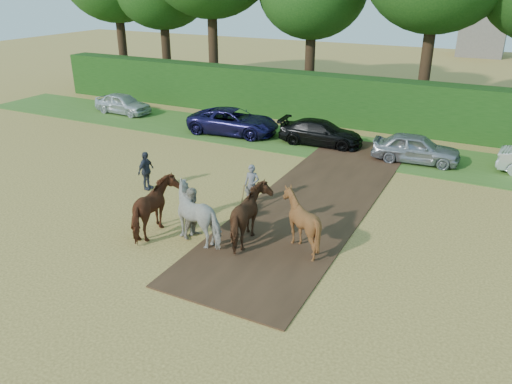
{
  "coord_description": "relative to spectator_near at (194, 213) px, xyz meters",
  "views": [
    {
      "loc": [
        7.83,
        -11.17,
        8.47
      ],
      "look_at": [
        0.39,
        3.5,
        1.4
      ],
      "focal_mm": 35.0,
      "sensor_mm": 36.0,
      "label": 1
    }
  ],
  "objects": [
    {
      "name": "spectator_far",
      "position": [
        -4.24,
        2.69,
        -0.08
      ],
      "size": [
        0.43,
        1.0,
        1.69
      ],
      "primitive_type": "imported",
      "rotation": [
        0.0,
        0.0,
        1.59
      ],
      "color": "#2A2D38",
      "rests_on": "ground"
    },
    {
      "name": "spectator_near",
      "position": [
        0.0,
        0.0,
        0.0
      ],
      "size": [
        0.93,
        1.06,
        1.85
      ],
      "primitive_type": "imported",
      "rotation": [
        0.0,
        0.0,
        1.28
      ],
      "color": "#AEA789",
      "rests_on": "ground"
    },
    {
      "name": "parked_cars",
      "position": [
        2.42,
        12.1,
        -0.22
      ],
      "size": [
        35.03,
        3.63,
        1.48
      ],
      "color": "silver",
      "rests_on": "ground"
    },
    {
      "name": "plough_team",
      "position": [
        1.17,
        0.29,
        0.07
      ],
      "size": [
        6.68,
        5.37,
        2.0
      ],
      "color": "#5C2717",
      "rests_on": "ground"
    },
    {
      "name": "earth_strip",
      "position": [
        2.72,
        5.13,
        -0.9
      ],
      "size": [
        4.5,
        17.0,
        0.05
      ],
      "primitive_type": "cube",
      "color": "#472D1C",
      "rests_on": "ground"
    },
    {
      "name": "ground",
      "position": [
        1.22,
        -1.87,
        -0.93
      ],
      "size": [
        120.0,
        120.0,
        0.0
      ],
      "primitive_type": "plane",
      "color": "gold",
      "rests_on": "ground"
    },
    {
      "name": "grass_verge",
      "position": [
        1.22,
        12.13,
        -0.91
      ],
      "size": [
        50.0,
        5.0,
        0.03
      ],
      "primitive_type": "cube",
      "color": "#38601E",
      "rests_on": "ground"
    },
    {
      "name": "hedgerow",
      "position": [
        1.22,
        16.63,
        0.57
      ],
      "size": [
        46.0,
        1.6,
        3.0
      ],
      "primitive_type": "cube",
      "color": "#14380F",
      "rests_on": "ground"
    }
  ]
}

